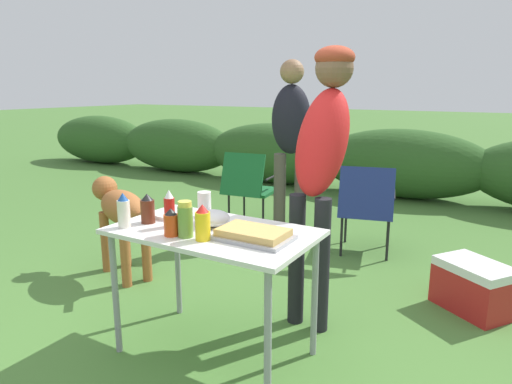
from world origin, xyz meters
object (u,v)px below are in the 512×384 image
Objects in this scene: relish_jar at (185,220)px; mustard_bottle at (203,223)px; ketchup_bottle at (169,209)px; mayo_bottle at (124,211)px; camp_chair_near_hedge at (366,205)px; hot_sauce_bottle at (171,223)px; standing_person_with_beanie at (322,148)px; standing_person_in_olive_jacket at (291,132)px; cooler_box at (474,287)px; food_tray at (253,234)px; plate_stack at (172,215)px; bbq_sauce_bottle at (148,209)px; camp_chair_green_behind_table at (249,185)px; mixing_bowl at (212,218)px; dog at (120,211)px; paper_cup_stack at (204,204)px; folding_table at (213,243)px.

relish_jar is 0.11m from mustard_bottle.
mayo_bottle is (-0.21, -0.13, -0.01)m from ketchup_bottle.
hot_sauce_bottle is at bearing -114.05° from camp_chair_near_hedge.
standing_person_in_olive_jacket is at bearing 127.62° from standing_person_with_beanie.
camp_chair_near_hedge is 1.44× the size of cooler_box.
mustard_bottle is at bearing -148.01° from food_tray.
bbq_sauce_bottle is at bearing -101.63° from plate_stack.
hot_sauce_bottle is at bearing -108.42° from standing_person_in_olive_jacket.
bbq_sauce_bottle is 1.10m from standing_person_with_beanie.
plate_stack is 0.26× the size of camp_chair_green_behind_table.
mayo_bottle is 2.32m from camp_chair_near_hedge.
mustard_bottle is (0.10, -0.23, 0.04)m from mixing_bowl.
ketchup_bottle is 1.13× the size of mustard_bottle.
camp_chair_green_behind_table is at bearing 116.07° from mustard_bottle.
mixing_bowl is 0.11× the size of standing_person_with_beanie.
mixing_bowl is 1.38m from dog.
mixing_bowl is 0.20m from paper_cup_stack.
mixing_bowl is at bearing -100.26° from cooler_box.
paper_cup_stack is 0.71× the size of ketchup_bottle.
hot_sauce_bottle is at bearing -171.81° from mustard_bottle.
relish_jar is 1.30× the size of hot_sauce_bottle.
paper_cup_stack is (0.16, 0.11, 0.06)m from plate_stack.
standing_person_in_olive_jacket is (-0.40, 1.98, 0.25)m from paper_cup_stack.
folding_table is at bearing 18.08° from ketchup_bottle.
food_tray is 1.96× the size of mixing_bowl.
folding_table is 0.24m from mustard_bottle.
hot_sauce_bottle is at bearing -79.16° from paper_cup_stack.
cooler_box is (1.58, 1.22, -0.58)m from plate_stack.
plate_stack is at bearing 140.49° from relish_jar.
standing_person_with_beanie is at bearing 84.60° from food_tray.
plate_stack is 1.09m from dog.
relish_jar reaches higher than cooler_box.
mayo_bottle is (-0.44, -0.21, 0.17)m from folding_table.
bbq_sauce_bottle is at bearing -158.10° from mixing_bowl.
paper_cup_stack is at bearing -87.78° from dog.
plate_stack is (-0.63, 0.12, -0.01)m from food_tray.
food_tray is 0.67× the size of cooler_box.
mayo_bottle is at bearing -165.82° from food_tray.
food_tray is at bearing 31.99° from mustard_bottle.
mustard_bottle is 2.18m from camp_chair_near_hedge.
ketchup_bottle is at bearing -52.38° from plate_stack.
dog is (-1.59, 0.59, -0.23)m from food_tray.
plate_stack is 0.32m from mayo_bottle.
ketchup_bottle is 0.25m from mayo_bottle.
standing_person_with_beanie reaches higher than relish_jar.
camp_chair_near_hedge is at bearing 71.87° from plate_stack.
folding_table is 0.29m from food_tray.
mustard_bottle is at bearing -97.44° from dog.
paper_cup_stack is 0.80m from standing_person_with_beanie.
mayo_bottle reaches higher than bbq_sauce_bottle.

